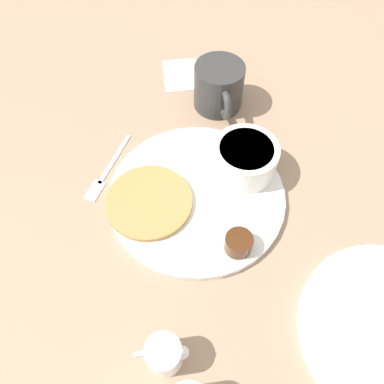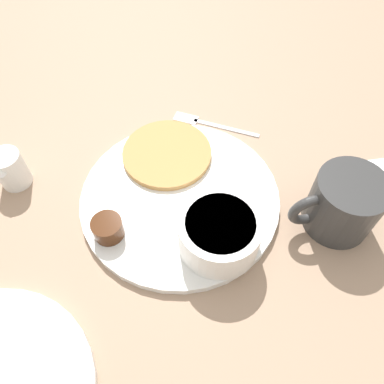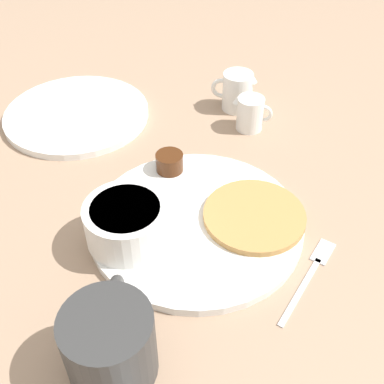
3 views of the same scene
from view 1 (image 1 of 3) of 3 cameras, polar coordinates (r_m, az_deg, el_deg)
name	(u,v)px [view 1 (image 1 of 3)]	position (r m, az deg, el deg)	size (l,w,h in m)	color
ground_plane	(197,197)	(0.61, 0.70, -0.78)	(4.00, 4.00, 0.00)	#9E7F66
plate	(197,195)	(0.60, 0.70, -0.47)	(0.28, 0.28, 0.01)	white
pancake_stack	(149,202)	(0.59, -6.57, -1.48)	(0.14, 0.14, 0.01)	#B78447
bowl	(245,158)	(0.61, 8.07, 5.18)	(0.10, 0.10, 0.05)	white
syrup_cup	(239,243)	(0.54, 7.10, -7.74)	(0.04, 0.04, 0.03)	#47230F
butter_ramekin	(260,166)	(0.62, 10.28, 3.99)	(0.04, 0.04, 0.04)	white
coffee_mug	(219,87)	(0.71, 4.12, 15.63)	(0.12, 0.09, 0.09)	#333333
creamer_pitcher_near	(166,355)	(0.49, -4.01, -23.54)	(0.04, 0.07, 0.06)	white
fork	(105,174)	(0.65, -13.11, 2.70)	(0.15, 0.04, 0.00)	silver
napkin	(182,74)	(0.80, -1.61, 17.49)	(0.11, 0.10, 0.00)	white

